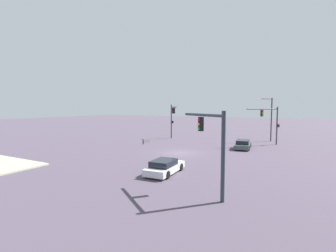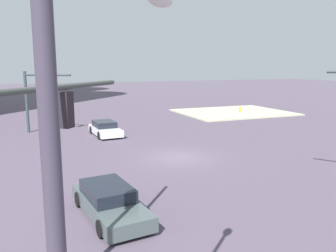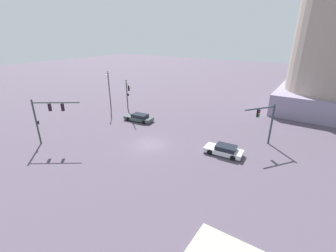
# 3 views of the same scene
# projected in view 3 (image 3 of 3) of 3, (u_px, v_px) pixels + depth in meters

# --- Properties ---
(ground_plane) EXTENTS (215.37, 215.37, 0.00)m
(ground_plane) POSITION_uv_depth(u_px,v_px,m) (150.00, 145.00, 30.39)
(ground_plane) COLOR #514656
(traffic_signal_near_corner) EXTENTS (4.54, 4.02, 5.72)m
(traffic_signal_near_corner) POSITION_uv_depth(u_px,v_px,m) (128.00, 91.00, 42.02)
(traffic_signal_near_corner) COLOR #3A403B
(traffic_signal_near_corner) RESTS_ON ground
(traffic_signal_opposite_side) EXTENTS (2.81, 3.77, 5.46)m
(traffic_signal_opposite_side) POSITION_uv_depth(u_px,v_px,m) (267.00, 119.00, 29.06)
(traffic_signal_opposite_side) COLOR #303D46
(traffic_signal_opposite_side) RESTS_ON ground
(traffic_signal_cross_street) EXTENTS (5.21, 3.55, 6.08)m
(traffic_signal_cross_street) POSITION_uv_depth(u_px,v_px,m) (46.00, 114.00, 29.16)
(traffic_signal_cross_street) COLOR #36433F
(traffic_signal_cross_street) RESTS_ON ground
(streetlamp_curved_arm) EXTENTS (2.04, 2.21, 7.14)m
(streetlamp_curved_arm) POSITION_uv_depth(u_px,v_px,m) (109.00, 87.00, 43.58)
(streetlamp_curved_arm) COLOR #3C3544
(streetlamp_curved_arm) RESTS_ON ground
(sedan_car_approaching) EXTENTS (5.07, 2.39, 1.21)m
(sedan_car_approaching) POSITION_uv_depth(u_px,v_px,m) (139.00, 118.00, 38.50)
(sedan_car_approaching) COLOR #445050
(sedan_car_approaching) RESTS_ON ground
(sedan_car_waiting_far) EXTENTS (4.63, 2.19, 1.21)m
(sedan_car_waiting_far) POSITION_uv_depth(u_px,v_px,m) (224.00, 150.00, 27.75)
(sedan_car_waiting_far) COLOR silver
(sedan_car_waiting_far) RESTS_ON ground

